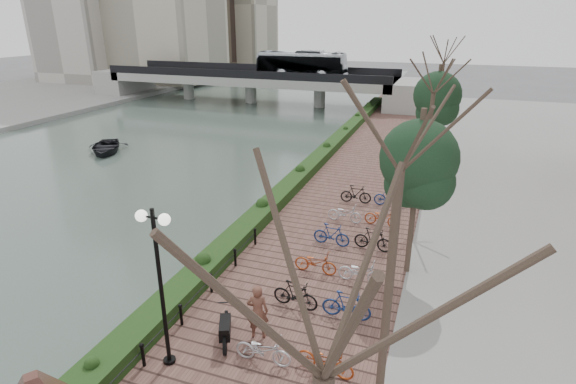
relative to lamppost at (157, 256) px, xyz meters
The scene contains 11 objects.
river_water 29.36m from the lamppost, 125.75° to the left, with size 30.00×130.00×0.02m, color #405147.
promenade 16.66m from the lamppost, 82.91° to the left, with size 8.00×75.00×0.50m, color brown.
hedge 18.93m from the lamppost, 94.29° to the left, with size 1.10×56.00×0.60m, color #193E16.
chain_fence 3.28m from the lamppost, 134.52° to the left, with size 0.10×14.10×0.70m.
lamppost is the anchor object (origin of this frame).
motorcycle 3.54m from the lamppost, 52.15° to the left, with size 0.48×1.54×0.96m, color black, non-canonical shape.
pedestrian 3.80m from the lamppost, 43.76° to the left, with size 0.68×0.44×1.86m, color brown.
bicycle_parking 8.77m from the lamppost, 64.79° to the left, with size 2.40×14.69×1.00m.
street_trees 12.79m from the lamppost, 62.00° to the left, with size 3.20×37.12×6.80m.
bridge 46.32m from the lamppost, 109.70° to the left, with size 36.00×10.77×6.50m.
boat 26.46m from the lamppost, 134.49° to the left, with size 3.13×4.38×0.91m, color black.
Camera 1 is at (8.83, -7.31, 9.88)m, focal length 28.00 mm.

